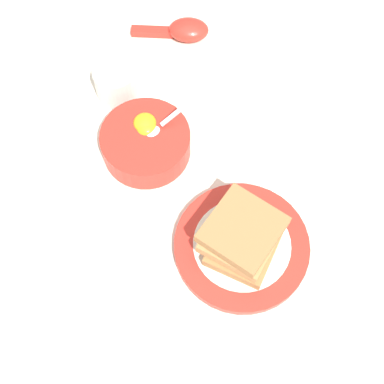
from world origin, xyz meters
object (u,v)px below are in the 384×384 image
egg_bowl (146,142)px  toast_sandwich (243,237)px  soup_spoon (184,30)px  drinking_cup (116,82)px  toast_plate (242,246)px

egg_bowl → toast_sandwich: egg_bowl is taller
toast_sandwich → soup_spoon: toast_sandwich is taller
soup_spoon → toast_sandwich: bearing=62.3°
egg_bowl → drinking_cup: egg_bowl is taller
toast_plate → soup_spoon: bearing=-117.6°
egg_bowl → toast_sandwich: size_ratio=1.13×
egg_bowl → toast_plate: egg_bowl is taller
toast_sandwich → drinking_cup: toast_sandwich is taller
toast_plate → soup_spoon: 0.43m
egg_bowl → toast_sandwich: bearing=91.1°
egg_bowl → toast_plate: size_ratio=0.74×
soup_spoon → drinking_cup: drinking_cup is taller
egg_bowl → soup_spoon: size_ratio=1.18×
soup_spoon → toast_plate: bearing=62.4°
toast_plate → soup_spoon: size_ratio=1.59×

